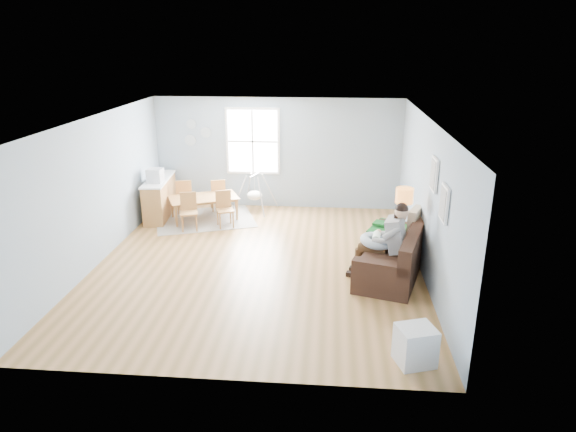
# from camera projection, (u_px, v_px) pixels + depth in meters

# --- Properties ---
(room) EXTENTS (8.40, 9.40, 3.90)m
(room) POSITION_uv_depth(u_px,v_px,m) (256.00, 136.00, 8.88)
(room) COLOR olive
(window) EXTENTS (1.32, 0.08, 1.62)m
(window) POSITION_uv_depth(u_px,v_px,m) (253.00, 141.00, 12.44)
(window) COLOR white
(window) RESTS_ON room
(pictures) EXTENTS (0.05, 1.34, 0.74)m
(pictures) POSITION_uv_depth(u_px,v_px,m) (439.00, 188.00, 7.84)
(pictures) COLOR white
(pictures) RESTS_ON room
(wall_plates) EXTENTS (0.67, 0.02, 0.66)m
(wall_plates) POSITION_uv_depth(u_px,v_px,m) (196.00, 133.00, 12.50)
(wall_plates) COLOR #8699A1
(wall_plates) RESTS_ON room
(sofa) EXTENTS (1.53, 2.39, 0.90)m
(sofa) POSITION_uv_depth(u_px,v_px,m) (396.00, 257.00, 9.19)
(sofa) COLOR black
(sofa) RESTS_ON room
(green_throw) EXTENTS (1.27, 1.19, 0.04)m
(green_throw) POSITION_uv_depth(u_px,v_px,m) (399.00, 229.00, 9.79)
(green_throw) COLOR #16632D
(green_throw) RESTS_ON sofa
(beige_pillow) EXTENTS (0.35, 0.54, 0.52)m
(beige_pillow) POSITION_uv_depth(u_px,v_px,m) (415.00, 222.00, 9.46)
(beige_pillow) COLOR #C3B595
(beige_pillow) RESTS_ON sofa
(father) EXTENTS (1.06, 0.65, 1.43)m
(father) POSITION_uv_depth(u_px,v_px,m) (386.00, 238.00, 8.81)
(father) COLOR gray
(father) RESTS_ON sofa
(nursing_pillow) EXTENTS (0.67, 0.66, 0.23)m
(nursing_pillow) POSITION_uv_depth(u_px,v_px,m) (376.00, 241.00, 8.89)
(nursing_pillow) COLOR #A1B4CA
(nursing_pillow) RESTS_ON father
(infant) EXTENTS (0.19, 0.38, 0.14)m
(infant) POSITION_uv_depth(u_px,v_px,m) (377.00, 236.00, 8.90)
(infant) COLOR white
(infant) RESTS_ON nursing_pillow
(toddler) EXTENTS (0.59, 0.35, 0.88)m
(toddler) POSITION_uv_depth(u_px,v_px,m) (395.00, 229.00, 9.26)
(toddler) COLOR white
(toddler) RESTS_ON sofa
(floor_lamp) EXTENTS (0.31, 0.31, 1.53)m
(floor_lamp) POSITION_uv_depth(u_px,v_px,m) (404.00, 203.00, 9.08)
(floor_lamp) COLOR black
(floor_lamp) RESTS_ON room
(storage_cube) EXTENTS (0.57, 0.54, 0.52)m
(storage_cube) POSITION_uv_depth(u_px,v_px,m) (415.00, 346.00, 6.63)
(storage_cube) COLOR white
(storage_cube) RESTS_ON room
(rug) EXTENTS (2.65, 2.33, 0.01)m
(rug) POSITION_uv_depth(u_px,v_px,m) (205.00, 219.00, 12.02)
(rug) COLOR gray
(rug) RESTS_ON room
(dining_table) EXTENTS (1.76, 1.42, 0.54)m
(dining_table) POSITION_uv_depth(u_px,v_px,m) (204.00, 208.00, 11.93)
(dining_table) COLOR olive
(dining_table) RESTS_ON rug
(chair_sw) EXTENTS (0.46, 0.46, 0.83)m
(chair_sw) POSITION_uv_depth(u_px,v_px,m) (189.00, 209.00, 11.27)
(chair_sw) COLOR olive
(chair_sw) RESTS_ON rug
(chair_se) EXTENTS (0.48, 0.48, 0.81)m
(chair_se) POSITION_uv_depth(u_px,v_px,m) (224.00, 207.00, 11.47)
(chair_se) COLOR olive
(chair_se) RESTS_ON rug
(chair_nw) EXTENTS (0.46, 0.46, 0.85)m
(chair_nw) POSITION_uv_depth(u_px,v_px,m) (184.00, 195.00, 12.26)
(chair_nw) COLOR olive
(chair_nw) RESTS_ON rug
(chair_ne) EXTENTS (0.47, 0.47, 0.81)m
(chair_ne) POSITION_uv_depth(u_px,v_px,m) (218.00, 193.00, 12.47)
(chair_ne) COLOR olive
(chair_ne) RESTS_ON rug
(counter) EXTENTS (0.64, 1.69, 0.93)m
(counter) POSITION_uv_depth(u_px,v_px,m) (160.00, 197.00, 12.09)
(counter) COLOR olive
(counter) RESTS_ON room
(monitor) EXTENTS (0.34, 0.32, 0.31)m
(monitor) POSITION_uv_depth(u_px,v_px,m) (155.00, 175.00, 11.60)
(monitor) COLOR silver
(monitor) RESTS_ON counter
(baby_swing) EXTENTS (1.09, 1.10, 0.91)m
(baby_swing) POSITION_uv_depth(u_px,v_px,m) (255.00, 195.00, 12.50)
(baby_swing) COLOR silver
(baby_swing) RESTS_ON room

